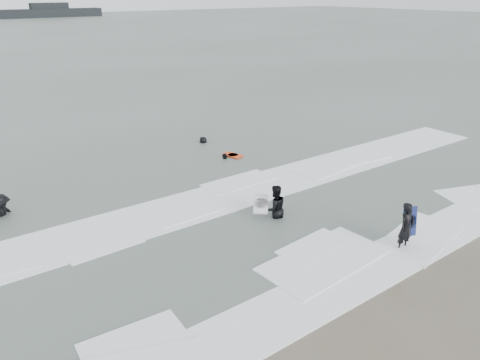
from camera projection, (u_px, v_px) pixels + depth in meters
ground at (340, 267)px, 13.66m from camera, size 320.00×320.00×0.00m
surfer_centre at (403, 249)px, 14.60m from camera, size 0.59×0.39×1.60m
surfer_wading at (274, 218)px, 16.63m from camera, size 0.99×0.84×1.79m
surfer_breaker at (4, 217)px, 16.65m from camera, size 1.29×1.11×1.73m
surfer_right_near at (225, 160)px, 22.26m from camera, size 0.93×0.70×1.47m
surfer_right_far at (203, 143)px, 24.60m from camera, size 0.86×0.86×1.51m
surf_foam at (262, 219)px, 16.42m from camera, size 30.03×9.06×0.09m
bodyboards at (288, 188)px, 17.86m from camera, size 3.73×10.76×1.25m
vessel_horizon at (50, 12)px, 132.58m from camera, size 28.46×5.08×3.86m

